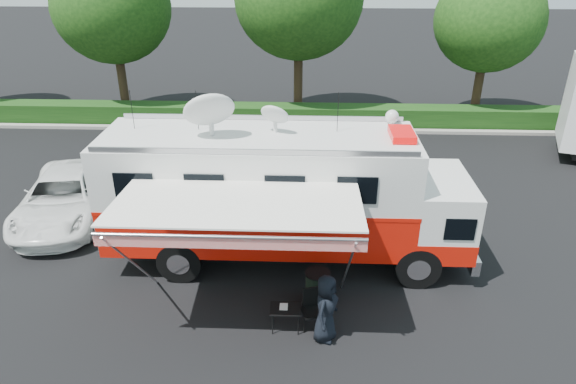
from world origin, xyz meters
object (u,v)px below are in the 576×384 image
white_suv (69,217)px  folding_table (286,310)px  command_truck (284,194)px  trash_bin (317,288)px

white_suv → folding_table: (7.55, -5.19, 0.58)m
white_suv → folding_table: 9.18m
command_truck → folding_table: bearing=-86.7°
folding_table → command_truck: bearing=93.3°
white_suv → trash_bin: (8.31, -4.19, 0.48)m
trash_bin → command_truck: bearing=114.2°
command_truck → trash_bin: size_ratio=10.59×
white_suv → trash_bin: size_ratio=5.76×
command_truck → white_suv: bearing=164.0°
command_truck → folding_table: size_ratio=13.49×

